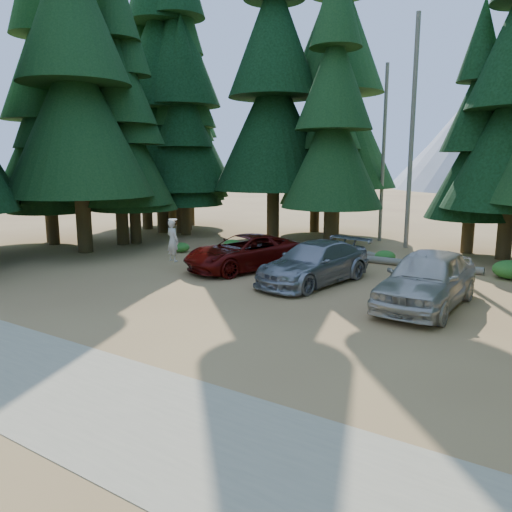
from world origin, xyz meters
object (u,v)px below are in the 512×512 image
object	(u,v)px
red_pickup	(245,252)
log_right	(422,265)
frisbee_player	(173,240)
log_left	(319,261)
silver_minivan_right	(427,279)
silver_minivan_center	(314,263)
log_mid	(389,260)

from	to	relation	value
red_pickup	log_right	distance (m)	7.74
frisbee_player	log_left	xyz separation A→B (m)	(4.83, 4.39, -1.10)
red_pickup	silver_minivan_right	xyz separation A→B (m)	(8.04, -1.47, 0.17)
red_pickup	log_left	bearing A→B (deg)	72.69
silver_minivan_center	log_mid	xyz separation A→B (m)	(1.12, 5.47, -0.65)
red_pickup	silver_minivan_right	bearing A→B (deg)	9.68
log_mid	silver_minivan_center	bearing A→B (deg)	-68.02
red_pickup	log_mid	bearing A→B (deg)	66.22
red_pickup	silver_minivan_center	world-z (taller)	silver_minivan_center
silver_minivan_center	log_left	xyz separation A→B (m)	(-1.45, 3.37, -0.63)
log_left	log_right	xyz separation A→B (m)	(4.18, 1.61, 0.01)
silver_minivan_right	log_mid	xyz separation A→B (m)	(-3.32, 6.39, -0.79)
log_mid	log_left	bearing A→B (deg)	-107.18
red_pickup	frisbee_player	world-z (taller)	frisbee_player
red_pickup	log_left	size ratio (longest dim) A/B	1.26
log_right	red_pickup	bearing A→B (deg)	-145.65
red_pickup	frisbee_player	distance (m)	3.15
silver_minivan_right	log_mid	size ratio (longest dim) A/B	1.68
silver_minivan_right	frisbee_player	world-z (taller)	frisbee_player
red_pickup	silver_minivan_center	xyz separation A→B (m)	(3.60, -0.56, 0.03)
silver_minivan_right	log_mid	world-z (taller)	silver_minivan_right
log_mid	red_pickup	bearing A→B (deg)	-100.29
frisbee_player	log_right	bearing A→B (deg)	-136.30
red_pickup	log_left	world-z (taller)	red_pickup
log_left	log_mid	size ratio (longest dim) A/B	1.34
red_pickup	log_right	bearing A→B (deg)	54.97
silver_minivan_center	frisbee_player	world-z (taller)	frisbee_player
red_pickup	log_left	xyz separation A→B (m)	(2.15, 2.81, -0.60)
frisbee_player	log_mid	distance (m)	9.91
red_pickup	frisbee_player	bearing A→B (deg)	-129.55
silver_minivan_center	frisbee_player	bearing A→B (deg)	-160.91
log_mid	log_right	bearing A→B (deg)	16.37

